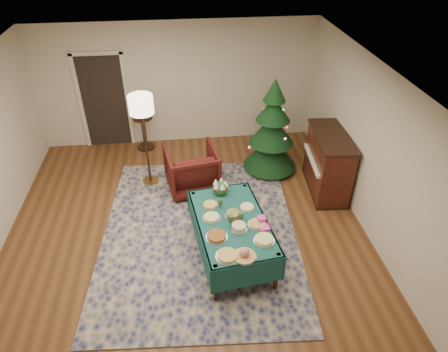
{
  "coord_description": "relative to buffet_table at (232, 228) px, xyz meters",
  "views": [
    {
      "loc": [
        0.03,
        -4.78,
        4.63
      ],
      "look_at": [
        0.67,
        0.59,
        0.89
      ],
      "focal_mm": 32.0,
      "sensor_mm": 36.0,
      "label": 1
    }
  ],
  "objects": [
    {
      "name": "rug",
      "position": [
        -0.47,
        0.56,
        -0.55
      ],
      "size": [
        3.49,
        4.42,
        0.02
      ],
      "primitive_type": "cube",
      "rotation": [
        0.0,
        0.0,
        -0.07
      ],
      "color": "navy",
      "rests_on": "ground"
    },
    {
      "name": "side_table",
      "position": [
        -1.48,
        3.52,
        -0.18
      ],
      "size": [
        0.43,
        0.43,
        0.77
      ],
      "color": "black",
      "rests_on": "ground"
    },
    {
      "name": "room_shell",
      "position": [
        -0.68,
        0.32,
        0.79
      ],
      "size": [
        7.0,
        7.0,
        7.0
      ],
      "color": "#593319",
      "rests_on": "ground"
    },
    {
      "name": "doorway",
      "position": [
        -2.28,
        3.8,
        0.53
      ],
      "size": [
        1.08,
        0.04,
        2.16
      ],
      "color": "black",
      "rests_on": "ground"
    },
    {
      "name": "platter_1",
      "position": [
        0.07,
        -0.74,
        0.2
      ],
      "size": [
        0.32,
        0.32,
        0.15
      ],
      "color": "silver",
      "rests_on": "buffet_table"
    },
    {
      "name": "floor_lamp",
      "position": [
        -1.34,
        2.17,
        1.0
      ],
      "size": [
        0.45,
        0.45,
        1.84
      ],
      "color": "#A57F3F",
      "rests_on": "ground"
    },
    {
      "name": "platter_9",
      "position": [
        -0.29,
        0.39,
        0.16
      ],
      "size": [
        0.25,
        0.25,
        0.04
      ],
      "color": "silver",
      "rests_on": "buffet_table"
    },
    {
      "name": "platter_4",
      "position": [
        0.07,
        -0.21,
        0.18
      ],
      "size": [
        0.24,
        0.24,
        0.1
      ],
      "color": "silver",
      "rests_on": "buffet_table"
    },
    {
      "name": "gift_box",
      "position": [
        0.43,
        -0.08,
        0.19
      ],
      "size": [
        0.12,
        0.12,
        0.09
      ],
      "primitive_type": "cube",
      "rotation": [
        0.0,
        0.0,
        0.12
      ],
      "color": "#E23EA9",
      "rests_on": "buffet_table"
    },
    {
      "name": "napkin_stack",
      "position": [
        0.45,
        -0.23,
        0.16
      ],
      "size": [
        0.16,
        0.16,
        0.04
      ],
      "primitive_type": "cube",
      "rotation": [
        0.0,
        0.0,
        0.12
      ],
      "color": "#DF3EA1",
      "rests_on": "buffet_table"
    },
    {
      "name": "potted_plant",
      "position": [
        -1.48,
        3.52,
        0.34
      ],
      "size": [
        0.26,
        0.47,
        0.26
      ],
      "primitive_type": "imported",
      "color": "#B5250C",
      "rests_on": "side_table"
    },
    {
      "name": "platter_0",
      "position": [
        -0.16,
        -0.71,
        0.16
      ],
      "size": [
        0.33,
        0.33,
        0.04
      ],
      "color": "silver",
      "rests_on": "buffet_table"
    },
    {
      "name": "buffet_table",
      "position": [
        0.0,
        0.0,
        0.0
      ],
      "size": [
        1.27,
        1.92,
        0.7
      ],
      "color": "black",
      "rests_on": "ground"
    },
    {
      "name": "goblet_0",
      "position": [
        -0.14,
        0.33,
        0.23
      ],
      "size": [
        0.07,
        0.07,
        0.16
      ],
      "color": "#2D471E",
      "rests_on": "buffet_table"
    },
    {
      "name": "armchair",
      "position": [
        -0.51,
        1.86,
        -0.09
      ],
      "size": [
        1.05,
        1.01,
        0.95
      ],
      "primitive_type": "imported",
      "rotation": [
        0.0,
        0.0,
        3.31
      ],
      "color": "#43120E",
      "rests_on": "ground"
    },
    {
      "name": "platter_7",
      "position": [
        0.03,
        0.11,
        0.17
      ],
      "size": [
        0.25,
        0.25,
        0.07
      ],
      "color": "silver",
      "rests_on": "buffet_table"
    },
    {
      "name": "platter_5",
      "position": [
        0.36,
        -0.13,
        0.16
      ],
      "size": [
        0.28,
        0.28,
        0.04
      ],
      "color": "silver",
      "rests_on": "buffet_table"
    },
    {
      "name": "piano",
      "position": [
        2.02,
        1.53,
        0.02
      ],
      "size": [
        0.75,
        1.41,
        1.18
      ],
      "color": "black",
      "rests_on": "ground"
    },
    {
      "name": "platter_6",
      "position": [
        -0.3,
        0.08,
        0.16
      ],
      "size": [
        0.27,
        0.27,
        0.05
      ],
      "color": "silver",
      "rests_on": "buffet_table"
    },
    {
      "name": "christmas_tree",
      "position": [
        1.11,
        2.33,
        0.33
      ],
      "size": [
        1.17,
        1.17,
        1.97
      ],
      "color": "black",
      "rests_on": "ground"
    },
    {
      "name": "platter_8",
      "position": [
        0.27,
        0.27,
        0.16
      ],
      "size": [
        0.24,
        0.24,
        0.04
      ],
      "color": "silver",
      "rests_on": "buffet_table"
    },
    {
      "name": "goblet_1",
      "position": [
        0.13,
        -0.03,
        0.23
      ],
      "size": [
        0.07,
        0.07,
        0.16
      ],
      "color": "#2D471E",
      "rests_on": "buffet_table"
    },
    {
      "name": "platter_2",
      "position": [
        0.39,
        -0.48,
        0.17
      ],
      "size": [
        0.3,
        0.3,
        0.06
      ],
      "color": "silver",
      "rests_on": "buffet_table"
    },
    {
      "name": "goblet_2",
      "position": [
        -0.03,
        -0.08,
        0.23
      ],
      "size": [
        0.07,
        0.07,
        0.16
      ],
      "color": "#2D471E",
      "rests_on": "buffet_table"
    },
    {
      "name": "centerpiece",
      "position": [
        -0.1,
        0.69,
        0.26
      ],
      "size": [
        0.25,
        0.25,
        0.29
      ],
      "color": "#1E4C1E",
      "rests_on": "buffet_table"
    },
    {
      "name": "platter_3",
      "position": [
        -0.26,
        -0.33,
        0.16
      ],
      "size": [
        0.32,
        0.32,
        0.05
      ],
      "color": "silver",
      "rests_on": "buffet_table"
    }
  ]
}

